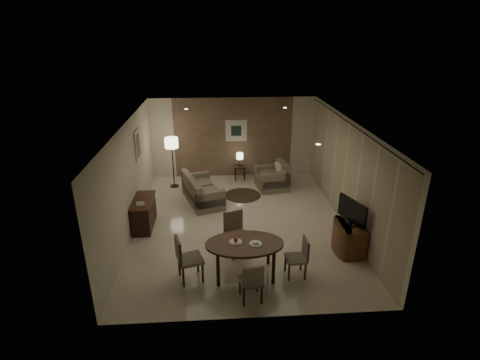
{
  "coord_description": "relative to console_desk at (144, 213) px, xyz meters",
  "views": [
    {
      "loc": [
        -0.63,
        -8.72,
        4.82
      ],
      "look_at": [
        0.0,
        0.2,
        1.15
      ],
      "focal_mm": 28.0,
      "sensor_mm": 36.0,
      "label": 1
    }
  ],
  "objects": [
    {
      "name": "downlight_fl",
      "position": [
        1.09,
        1.8,
        2.31
      ],
      "size": [
        0.1,
        0.1,
        0.01
      ],
      "primitive_type": "cylinder",
      "color": "white",
      "rests_on": "ceiling"
    },
    {
      "name": "armchair",
      "position": [
        3.66,
        2.24,
        0.05
      ],
      "size": [
        1.05,
        1.1,
        0.85
      ],
      "primitive_type": null,
      "rotation": [
        0.0,
        0.0,
        -1.4
      ],
      "color": "#796C5D",
      "rests_on": "floor"
    },
    {
      "name": "flat_tv",
      "position": [
        4.87,
        -1.5,
        0.65
      ],
      "size": [
        0.36,
        0.85,
        0.6
      ],
      "primitive_type": null,
      "rotation": [
        0.0,
        0.0,
        0.35
      ],
      "color": "black",
      "rests_on": "tv_cabinet"
    },
    {
      "name": "round_rug",
      "position": [
        2.68,
        1.75,
        -0.37
      ],
      "size": [
        1.12,
        1.12,
        0.01
      ],
      "primitive_type": "cylinder",
      "color": "#3A3120",
      "rests_on": "floor"
    },
    {
      "name": "tv_cabinet",
      "position": [
        4.89,
        -1.5,
        -0.03
      ],
      "size": [
        0.48,
        0.9,
        0.7
      ],
      "primitive_type": null,
      "color": "brown",
      "rests_on": "floor"
    },
    {
      "name": "telephone",
      "position": [
        0.0,
        -0.3,
        0.43
      ],
      "size": [
        0.2,
        0.14,
        0.09
      ],
      "primitive_type": null,
      "color": "white",
      "rests_on": "console_desk"
    },
    {
      "name": "downlight_nl",
      "position": [
        1.09,
        -1.8,
        2.31
      ],
      "size": [
        0.1,
        0.1,
        0.01
      ],
      "primitive_type": "cylinder",
      "color": "white",
      "rests_on": "ceiling"
    },
    {
      "name": "console_desk",
      "position": [
        0.0,
        0.0,
        0.0
      ],
      "size": [
        0.48,
        1.2,
        0.75
      ],
      "primitive_type": null,
      "color": "#492917",
      "rests_on": "floor"
    },
    {
      "name": "chair_left",
      "position": [
        1.31,
        -2.3,
        0.12
      ],
      "size": [
        0.59,
        0.59,
        0.99
      ],
      "primitive_type": null,
      "rotation": [
        0.0,
        0.0,
        1.85
      ],
      "color": "#796C5D",
      "rests_on": "floor"
    },
    {
      "name": "art_back_canvas",
      "position": [
        2.59,
        3.44,
        1.23
      ],
      "size": [
        0.34,
        0.01,
        0.34
      ],
      "primitive_type": "cube",
      "color": "#1A2F25",
      "rests_on": "wall_back"
    },
    {
      "name": "side_table",
      "position": [
        2.68,
        3.05,
        -0.13
      ],
      "size": [
        0.39,
        0.39,
        0.49
      ],
      "primitive_type": null,
      "color": "black",
      "rests_on": "floor"
    },
    {
      "name": "art_back_frame",
      "position": [
        2.59,
        3.46,
        1.23
      ],
      "size": [
        0.72,
        0.03,
        0.72
      ],
      "primitive_type": "cube",
      "color": "silver",
      "rests_on": "wall_back"
    },
    {
      "name": "downlight_fr",
      "position": [
        3.89,
        1.8,
        2.31
      ],
      "size": [
        0.1,
        0.1,
        0.01
      ],
      "primitive_type": "cylinder",
      "color": "white",
      "rests_on": "ceiling"
    },
    {
      "name": "sofa",
      "position": [
        1.47,
        1.41,
        0.03
      ],
      "size": [
        1.88,
        1.34,
        0.8
      ],
      "primitive_type": null,
      "rotation": [
        0.0,
        0.0,
        1.89
      ],
      "color": "#796C5D",
      "rests_on": "floor"
    },
    {
      "name": "fruit_apple",
      "position": [
        2.23,
        -2.16,
        0.44
      ],
      "size": [
        0.09,
        0.09,
        0.09
      ],
      "primitive_type": "sphere",
      "color": "red",
      "rests_on": "plate_a"
    },
    {
      "name": "dining_table",
      "position": [
        2.41,
        -2.21,
        0.0
      ],
      "size": [
        1.61,
        1.0,
        0.75
      ],
      "primitive_type": null,
      "color": "#492917",
      "rests_on": "floor"
    },
    {
      "name": "chair_near",
      "position": [
        2.47,
        -3.0,
        0.05
      ],
      "size": [
        0.47,
        0.47,
        0.85
      ],
      "primitive_type": null,
      "rotation": [
        0.0,
        0.0,
        3.28
      ],
      "color": "#796C5D",
      "rests_on": "floor"
    },
    {
      "name": "taupe_accent",
      "position": [
        2.49,
        3.48,
        0.98
      ],
      "size": [
        3.96,
        0.03,
        2.7
      ],
      "primitive_type": "cube",
      "color": "#7F664F",
      "rests_on": "wall_back"
    },
    {
      "name": "art_left_frame",
      "position": [
        -0.23,
        1.2,
        1.48
      ],
      "size": [
        0.03,
        0.6,
        0.8
      ],
      "primitive_type": "cube",
      "color": "silver",
      "rests_on": "wall_left"
    },
    {
      "name": "curtain_wall",
      "position": [
        5.17,
        0.0,
        0.95
      ],
      "size": [
        0.08,
        6.7,
        2.58
      ],
      "primitive_type": null,
      "color": "beige",
      "rests_on": "wall_right"
    },
    {
      "name": "downlight_nr",
      "position": [
        3.89,
        -1.8,
        2.31
      ],
      "size": [
        0.1,
        0.1,
        0.01
      ],
      "primitive_type": "cylinder",
      "color": "white",
      "rests_on": "ceiling"
    },
    {
      "name": "art_left_canvas",
      "position": [
        -0.21,
        1.2,
        1.48
      ],
      "size": [
        0.01,
        0.46,
        0.64
      ],
      "primitive_type": "cube",
      "color": "gray",
      "rests_on": "wall_left"
    },
    {
      "name": "plate_b",
      "position": [
        2.63,
        -2.26,
        0.39
      ],
      "size": [
        0.26,
        0.26,
        0.02
      ],
      "primitive_type": "cylinder",
      "color": "white",
      "rests_on": "dining_table"
    },
    {
      "name": "napkin",
      "position": [
        2.63,
        -2.26,
        0.41
      ],
      "size": [
        0.12,
        0.08,
        0.03
      ],
      "primitive_type": "cube",
      "color": "white",
      "rests_on": "plate_b"
    },
    {
      "name": "floor_lamp",
      "position": [
        0.52,
        2.6,
        0.44
      ],
      "size": [
        0.41,
        0.41,
        1.63
      ],
      "primitive_type": null,
      "color": "#FFE5B7",
      "rests_on": "floor"
    },
    {
      "name": "curtain_rod",
      "position": [
        5.17,
        0.0,
        2.27
      ],
      "size": [
        0.03,
        6.8,
        0.03
      ],
      "primitive_type": "cylinder",
      "rotation": [
        1.57,
        0.0,
        0.0
      ],
      "color": "black",
      "rests_on": "wall_right"
    },
    {
      "name": "room_shell",
      "position": [
        2.49,
        0.4,
        0.98
      ],
      "size": [
        5.5,
        7.0,
        2.7
      ],
      "color": "beige",
      "rests_on": "ground"
    },
    {
      "name": "chair_right",
      "position": [
        3.46,
        -2.32,
        0.05
      ],
      "size": [
        0.42,
        0.42,
        0.84
      ],
      "primitive_type": null,
      "rotation": [
        0.0,
        0.0,
        -1.53
      ],
      "color": "#796C5D",
      "rests_on": "floor"
    },
    {
      "name": "chair_far",
      "position": [
        2.31,
        -1.42,
        0.12
      ],
      "size": [
        0.61,
        0.61,
        0.98
      ],
      "primitive_type": null,
      "rotation": [
        0.0,
        0.0,
        0.35
      ],
      "color": "#796C5D",
      "rests_on": "floor"
    },
    {
      "name": "table_lamp",
      "position": [
        2.68,
        3.05,
        0.37
      ],
      "size": [
        0.22,
        0.22,
        0.5
      ],
      "primitive_type": null,
      "color": "#FFEAC1",
      "rests_on": "side_table"
    },
    {
      "name": "plate_a",
      "position": [
        2.23,
        -2.16,
        0.39
      ],
      "size": [
        0.26,
        0.26,
        0.02
      ],
      "primitive_type": "cylinder",
      "color": "white",
      "rests_on": "dining_table"
    }
  ]
}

